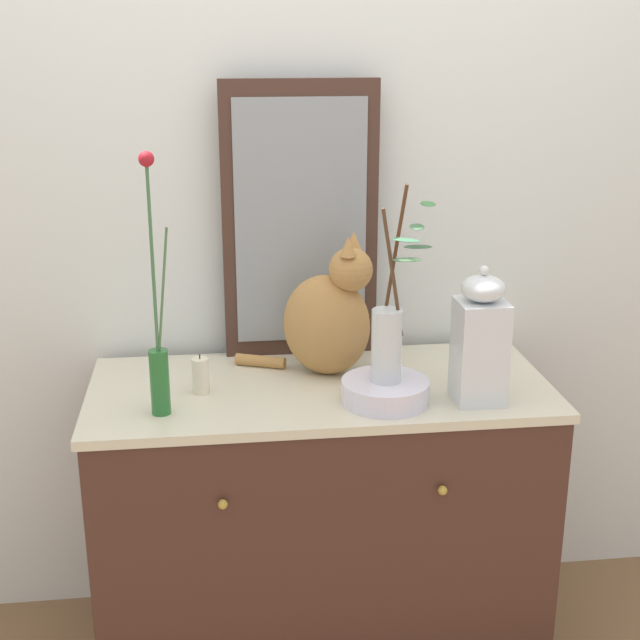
# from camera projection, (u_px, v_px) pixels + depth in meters

# --- Properties ---
(wall_back) EXTENTS (4.40, 0.08, 2.60)m
(wall_back) POSITION_uv_depth(u_px,v_px,m) (305.00, 181.00, 2.53)
(wall_back) COLOR white
(wall_back) RESTS_ON ground_plane
(sideboard) EXTENTS (1.21, 0.56, 0.82)m
(sideboard) POSITION_uv_depth(u_px,v_px,m) (320.00, 520.00, 2.48)
(sideboard) COLOR #42271F
(sideboard) RESTS_ON ground_plane
(mirror_leaning) EXTENTS (0.43, 0.03, 0.77)m
(mirror_leaning) POSITION_uv_depth(u_px,v_px,m) (300.00, 222.00, 2.46)
(mirror_leaning) COLOR #432B22
(mirror_leaning) RESTS_ON sideboard
(cat_sitting) EXTENTS (0.39, 0.23, 0.39)m
(cat_sitting) POSITION_uv_depth(u_px,v_px,m) (329.00, 317.00, 2.38)
(cat_sitting) COLOR #B18045
(cat_sitting) RESTS_ON sideboard
(vase_slim_green) EXTENTS (0.06, 0.05, 0.64)m
(vase_slim_green) POSITION_uv_depth(u_px,v_px,m) (158.00, 351.00, 2.13)
(vase_slim_green) COLOR #266A2F
(vase_slim_green) RESTS_ON sideboard
(bowl_porcelain) EXTENTS (0.22, 0.22, 0.06)m
(bowl_porcelain) POSITION_uv_depth(u_px,v_px,m) (385.00, 391.00, 2.23)
(bowl_porcelain) COLOR white
(bowl_porcelain) RESTS_ON sideboard
(vase_glass_clear) EXTENTS (0.16, 0.18, 0.50)m
(vase_glass_clear) POSITION_uv_depth(u_px,v_px,m) (388.00, 335.00, 2.19)
(vase_glass_clear) COLOR silver
(vase_glass_clear) RESTS_ON bowl_porcelain
(jar_lidded_porcelain) EXTENTS (0.12, 0.12, 0.35)m
(jar_lidded_porcelain) POSITION_uv_depth(u_px,v_px,m) (480.00, 341.00, 2.20)
(jar_lidded_porcelain) COLOR silver
(jar_lidded_porcelain) RESTS_ON sideboard
(candle_pillar) EXTENTS (0.04, 0.04, 0.11)m
(candle_pillar) POSITION_uv_depth(u_px,v_px,m) (201.00, 376.00, 2.28)
(candle_pillar) COLOR beige
(candle_pillar) RESTS_ON sideboard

